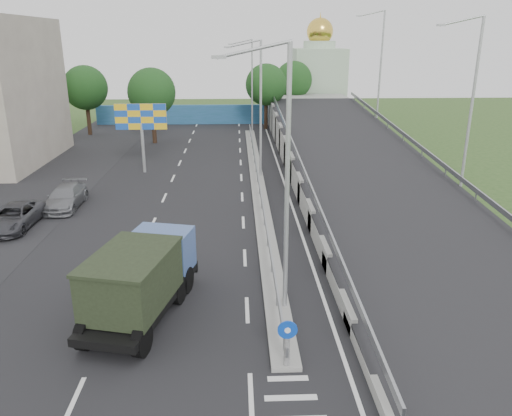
{
  "coord_description": "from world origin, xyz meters",
  "views": [
    {
      "loc": [
        -1.54,
        -11.52,
        10.29
      ],
      "look_at": [
        -0.6,
        12.23,
        2.2
      ],
      "focal_mm": 35.0,
      "sensor_mm": 36.0,
      "label": 1
    }
  ],
  "objects_px": {
    "lamp_post_far": "(250,81)",
    "parked_car_d": "(65,197)",
    "parked_car_c": "(14,217)",
    "sign_bollard": "(287,343)",
    "lamp_post_mid": "(258,102)",
    "billboard": "(141,121)",
    "lamp_post_near": "(282,169)",
    "dump_truck": "(142,276)",
    "church": "(318,76)"
  },
  "relations": [
    {
      "from": "lamp_post_mid",
      "to": "dump_truck",
      "type": "bearing_deg",
      "value": -104.97
    },
    {
      "from": "church",
      "to": "lamp_post_far",
      "type": "bearing_deg",
      "value": -125.24
    },
    {
      "from": "sign_bollard",
      "to": "lamp_post_mid",
      "type": "height_order",
      "value": "lamp_post_mid"
    },
    {
      "from": "lamp_post_far",
      "to": "parked_car_d",
      "type": "relative_size",
      "value": 2.11
    },
    {
      "from": "lamp_post_near",
      "to": "lamp_post_far",
      "type": "xyz_separation_m",
      "value": [
        0.0,
        40.0,
        0.0
      ]
    },
    {
      "from": "parked_car_c",
      "to": "parked_car_d",
      "type": "distance_m",
      "value": 4.02
    },
    {
      "from": "sign_bollard",
      "to": "lamp_post_near",
      "type": "xyz_separation_m",
      "value": [
        0.11,
        3.83,
        4.77
      ]
    },
    {
      "from": "lamp_post_mid",
      "to": "billboard",
      "type": "relative_size",
      "value": 1.83
    },
    {
      "from": "sign_bollard",
      "to": "lamp_post_mid",
      "type": "xyz_separation_m",
      "value": [
        0.11,
        23.83,
        4.77
      ]
    },
    {
      "from": "sign_bollard",
      "to": "parked_car_c",
      "type": "height_order",
      "value": "sign_bollard"
    },
    {
      "from": "lamp_post_far",
      "to": "parked_car_c",
      "type": "relative_size",
      "value": 2.1
    },
    {
      "from": "billboard",
      "to": "parked_car_c",
      "type": "bearing_deg",
      "value": -113.21
    },
    {
      "from": "lamp_post_near",
      "to": "billboard",
      "type": "height_order",
      "value": "lamp_post_near"
    },
    {
      "from": "parked_car_d",
      "to": "lamp_post_far",
      "type": "bearing_deg",
      "value": 64.37
    },
    {
      "from": "lamp_post_mid",
      "to": "billboard",
      "type": "height_order",
      "value": "lamp_post_mid"
    },
    {
      "from": "lamp_post_far",
      "to": "dump_truck",
      "type": "relative_size",
      "value": 1.44
    },
    {
      "from": "church",
      "to": "parked_car_d",
      "type": "bearing_deg",
      "value": -118.94
    },
    {
      "from": "lamp_post_near",
      "to": "dump_truck",
      "type": "relative_size",
      "value": 1.44
    },
    {
      "from": "lamp_post_mid",
      "to": "dump_truck",
      "type": "relative_size",
      "value": 1.44
    },
    {
      "from": "dump_truck",
      "to": "sign_bollard",
      "type": "bearing_deg",
      "value": -22.1
    },
    {
      "from": "lamp_post_mid",
      "to": "dump_truck",
      "type": "distance_m",
      "value": 21.18
    },
    {
      "from": "dump_truck",
      "to": "lamp_post_mid",
      "type": "bearing_deg",
      "value": 88.58
    },
    {
      "from": "sign_bollard",
      "to": "dump_truck",
      "type": "relative_size",
      "value": 0.24
    },
    {
      "from": "lamp_post_near",
      "to": "billboard",
      "type": "xyz_separation_m",
      "value": [
        -9.11,
        22.0,
        -1.62
      ]
    },
    {
      "from": "lamp_post_near",
      "to": "billboard",
      "type": "relative_size",
      "value": 1.83
    },
    {
      "from": "lamp_post_far",
      "to": "dump_truck",
      "type": "height_order",
      "value": "lamp_post_far"
    },
    {
      "from": "lamp_post_mid",
      "to": "dump_truck",
      "type": "height_order",
      "value": "lamp_post_mid"
    },
    {
      "from": "parked_car_d",
      "to": "dump_truck",
      "type": "bearing_deg",
      "value": -61.81
    },
    {
      "from": "billboard",
      "to": "sign_bollard",
      "type": "bearing_deg",
      "value": -70.79
    },
    {
      "from": "parked_car_c",
      "to": "sign_bollard",
      "type": "bearing_deg",
      "value": -42.23
    },
    {
      "from": "dump_truck",
      "to": "parked_car_d",
      "type": "distance_m",
      "value": 15.23
    },
    {
      "from": "lamp_post_near",
      "to": "parked_car_d",
      "type": "distance_m",
      "value": 19.03
    },
    {
      "from": "sign_bollard",
      "to": "lamp_post_mid",
      "type": "bearing_deg",
      "value": 89.74
    },
    {
      "from": "parked_car_c",
      "to": "parked_car_d",
      "type": "xyz_separation_m",
      "value": [
        1.77,
        3.61,
        0.02
      ]
    },
    {
      "from": "lamp_post_mid",
      "to": "parked_car_d",
      "type": "distance_m",
      "value": 15.18
    },
    {
      "from": "church",
      "to": "parked_car_c",
      "type": "bearing_deg",
      "value": -118.72
    },
    {
      "from": "lamp_post_mid",
      "to": "parked_car_c",
      "type": "xyz_separation_m",
      "value": [
        -14.39,
        -10.31,
        -5.14
      ]
    },
    {
      "from": "church",
      "to": "lamp_post_near",
      "type": "bearing_deg",
      "value": -100.38
    },
    {
      "from": "sign_bollard",
      "to": "parked_car_c",
      "type": "bearing_deg",
      "value": 136.57
    },
    {
      "from": "billboard",
      "to": "parked_car_d",
      "type": "relative_size",
      "value": 1.15
    },
    {
      "from": "lamp_post_near",
      "to": "parked_car_c",
      "type": "distance_m",
      "value": 18.09
    },
    {
      "from": "dump_truck",
      "to": "lamp_post_far",
      "type": "bearing_deg",
      "value": 95.93
    },
    {
      "from": "parked_car_d",
      "to": "lamp_post_near",
      "type": "bearing_deg",
      "value": -46.82
    },
    {
      "from": "billboard",
      "to": "parked_car_d",
      "type": "xyz_separation_m",
      "value": [
        -3.51,
        -8.7,
        -3.49
      ]
    },
    {
      "from": "sign_bollard",
      "to": "lamp_post_far",
      "type": "bearing_deg",
      "value": 89.86
    },
    {
      "from": "sign_bollard",
      "to": "parked_car_d",
      "type": "bearing_deg",
      "value": 126.15
    },
    {
      "from": "lamp_post_far",
      "to": "dump_truck",
      "type": "distance_m",
      "value": 40.63
    },
    {
      "from": "church",
      "to": "dump_truck",
      "type": "height_order",
      "value": "church"
    },
    {
      "from": "lamp_post_mid",
      "to": "parked_car_d",
      "type": "relative_size",
      "value": 2.11
    },
    {
      "from": "parked_car_c",
      "to": "parked_car_d",
      "type": "height_order",
      "value": "parked_car_d"
    }
  ]
}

